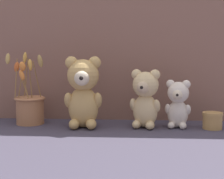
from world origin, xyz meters
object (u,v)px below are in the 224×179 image
at_px(teddy_bear_small, 178,103).
at_px(flower_vase, 30,106).
at_px(teddy_bear_medium, 145,97).
at_px(teddy_bear_large, 83,91).
at_px(decorative_tin_tall, 213,121).

relative_size(teddy_bear_small, flower_vase, 0.64).
height_order(teddy_bear_small, flower_vase, flower_vase).
xyz_separation_m(teddy_bear_medium, flower_vase, (-0.48, 0.04, -0.05)).
distance_m(teddy_bear_small, flower_vase, 0.62).
bearing_deg(teddy_bear_large, teddy_bear_medium, 3.30).
bearing_deg(decorative_tin_tall, teddy_bear_small, 173.81).
distance_m(teddy_bear_medium, teddy_bear_small, 0.13).
bearing_deg(teddy_bear_large, decorative_tin_tall, 0.84).
xyz_separation_m(teddy_bear_large, decorative_tin_tall, (0.51, 0.01, -0.12)).
relative_size(teddy_bear_medium, teddy_bear_small, 1.22).
height_order(teddy_bear_large, teddy_bear_medium, teddy_bear_large).
distance_m(teddy_bear_large, teddy_bear_medium, 0.25).
height_order(teddy_bear_large, teddy_bear_small, teddy_bear_large).
bearing_deg(decorative_tin_tall, teddy_bear_large, -179.16).
xyz_separation_m(teddy_bear_large, teddy_bear_medium, (0.25, 0.01, -0.03)).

